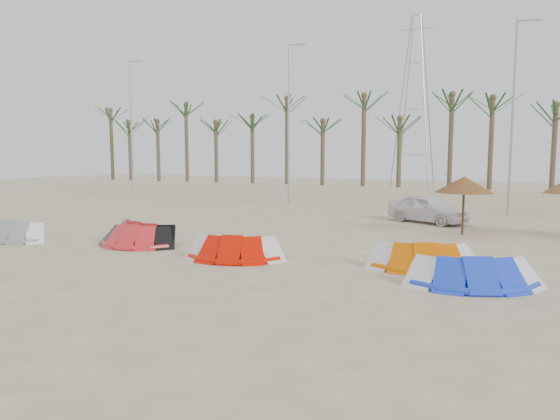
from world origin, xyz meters
The scene contains 15 objects.
ground centered at (0.00, 0.00, 0.00)m, with size 120.00×120.00×0.00m, color beige.
boundary_wall centered at (0.00, 22.00, 0.65)m, with size 60.00×0.30×1.30m, color beige.
palm_line centered at (0.67, 23.50, 6.44)m, with size 52.00×4.00×7.70m.
lamp_a centered at (-19.96, 20.00, 5.77)m, with size 1.25×0.14×11.00m.
lamp_b centered at (-5.96, 20.00, 5.77)m, with size 1.25×0.14×11.00m.
lamp_c centered at (8.04, 20.00, 5.77)m, with size 1.25×0.14×11.00m.
pylon centered at (1.00, 28.00, 0.00)m, with size 3.00×3.00×14.00m, color #A5A8AD, non-canonical shape.
kite_grey centered at (-9.80, 1.90, 0.42)m, with size 3.03×1.70×0.90m.
kite_red_left centered at (-5.09, 4.02, 0.42)m, with size 3.82×2.13×0.90m.
kite_red_mid centered at (-4.50, 3.04, 0.42)m, with size 3.21×1.88×0.90m.
kite_red_right centered at (0.10, 2.57, 0.42)m, with size 3.54×2.25×0.90m.
kite_orange centered at (6.00, 3.87, 0.42)m, with size 3.61×2.40×0.90m.
kite_blue centered at (7.52, 2.34, 0.42)m, with size 3.80×2.56×0.90m.
parasol_left centered at (6.35, 11.17, 2.19)m, with size 2.47×2.47×2.55m.
car centered at (4.31, 14.62, 0.72)m, with size 1.70×4.22×1.44m, color white.
Camera 1 is at (8.43, -11.67, 3.43)m, focal length 32.00 mm.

